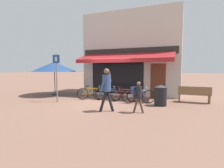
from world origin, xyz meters
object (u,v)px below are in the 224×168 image
object	(u,v)px
bicycle_red	(124,95)
pedestrian_adult	(107,85)
bicycle_orange	(92,93)
park_bench	(194,94)
parking_sign	(57,73)
cafe_parasol	(54,67)
pedestrian_child	(138,93)
litter_bin	(161,95)
bicycle_blue	(107,94)
bicycle_silver	(139,96)

from	to	relation	value
bicycle_red	pedestrian_adult	distance (m)	2.44
bicycle_orange	park_bench	xyz separation A→B (m)	(5.45, 1.19, 0.10)
parking_sign	bicycle_orange	bearing A→B (deg)	44.07
cafe_parasol	pedestrian_child	bearing A→B (deg)	-23.02
bicycle_red	litter_bin	xyz separation A→B (m)	(1.97, -0.27, 0.14)
bicycle_blue	cafe_parasol	distance (m)	4.54
bicycle_red	pedestrian_adult	xyz separation A→B (m)	(0.03, -2.33, 0.74)
bicycle_orange	bicycle_silver	bearing A→B (deg)	-22.51
bicycle_orange	parking_sign	size ratio (longest dim) A/B	0.64
bicycle_blue	bicycle_orange	bearing A→B (deg)	179.78
pedestrian_adult	cafe_parasol	world-z (taller)	cafe_parasol
pedestrian_adult	park_bench	bearing A→B (deg)	34.64
pedestrian_adult	pedestrian_child	distance (m)	1.32
parking_sign	park_bench	bearing A→B (deg)	20.34
bicycle_orange	pedestrian_adult	world-z (taller)	pedestrian_adult
cafe_parasol	parking_sign	bearing A→B (deg)	-47.53
bicycle_red	litter_bin	bearing A→B (deg)	-16.12
parking_sign	cafe_parasol	world-z (taller)	parking_sign
parking_sign	pedestrian_adult	bearing A→B (deg)	-15.85
pedestrian_adult	bicycle_red	bearing A→B (deg)	80.48
bicycle_red	cafe_parasol	xyz separation A→B (m)	(-5.22, 0.71, 1.56)
bicycle_red	bicycle_blue	bearing A→B (deg)	164.89
bicycle_orange	bicycle_silver	size ratio (longest dim) A/B	1.00
bicycle_orange	bicycle_silver	distance (m)	2.78
litter_bin	bicycle_blue	bearing A→B (deg)	172.66
bicycle_red	pedestrian_adult	size ratio (longest dim) A/B	0.95
bicycle_red	park_bench	distance (m)	3.71
bicycle_red	pedestrian_child	bearing A→B (deg)	-66.40
parking_sign	park_bench	xyz separation A→B (m)	(6.84, 2.54, -1.11)
bicycle_silver	park_bench	distance (m)	2.96
bicycle_blue	bicycle_silver	world-z (taller)	bicycle_silver
bicycle_blue	litter_bin	size ratio (longest dim) A/B	1.65
bicycle_silver	pedestrian_adult	xyz separation A→B (m)	(-0.83, -2.21, 0.74)
park_bench	bicycle_orange	bearing A→B (deg)	-167.97
pedestrian_adult	pedestrian_child	bearing A→B (deg)	1.90
bicycle_orange	parking_sign	distance (m)	2.28
cafe_parasol	litter_bin	bearing A→B (deg)	-7.71
bicycle_orange	cafe_parasol	xyz separation A→B (m)	(-3.30, 0.75, 1.57)
cafe_parasol	park_bench	size ratio (longest dim) A/B	1.86
pedestrian_adult	parking_sign	world-z (taller)	parking_sign
pedestrian_adult	pedestrian_child	size ratio (longest dim) A/B	1.41
bicycle_blue	pedestrian_adult	bearing A→B (deg)	-76.80
bicycle_orange	cafe_parasol	size ratio (longest dim) A/B	0.56
bicycle_silver	pedestrian_child	xyz separation A→B (m)	(0.43, -1.94, 0.42)
bicycle_red	park_bench	world-z (taller)	park_bench
bicycle_blue	bicycle_red	size ratio (longest dim) A/B	0.97
pedestrian_child	cafe_parasol	bearing A→B (deg)	165.84
bicycle_orange	bicycle_silver	world-z (taller)	bicycle_silver
litter_bin	cafe_parasol	size ratio (longest dim) A/B	0.34
bicycle_orange	bicycle_blue	bearing A→B (deg)	-11.38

